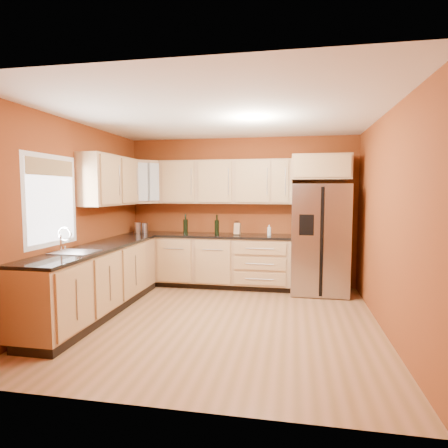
{
  "coord_description": "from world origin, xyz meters",
  "views": [
    {
      "loc": [
        0.91,
        -4.6,
        1.66
      ],
      "look_at": [
        -0.1,
        0.9,
        1.17
      ],
      "focal_mm": 30.0,
      "sensor_mm": 36.0,
      "label": 1
    }
  ],
  "objects_px": {
    "knife_block": "(237,229)",
    "soap_dispenser": "(269,230)",
    "canister_left": "(145,228)",
    "wine_bottle_a": "(186,224)",
    "refrigerator": "(319,239)"
  },
  "relations": [
    {
      "from": "knife_block",
      "to": "soap_dispenser",
      "type": "xyz_separation_m",
      "value": [
        0.55,
        -0.04,
        -0.01
      ]
    },
    {
      "from": "canister_left",
      "to": "knife_block",
      "type": "xyz_separation_m",
      "value": [
        1.68,
        -0.0,
        0.01
      ]
    },
    {
      "from": "canister_left",
      "to": "knife_block",
      "type": "relative_size",
      "value": 0.87
    },
    {
      "from": "canister_left",
      "to": "wine_bottle_a",
      "type": "xyz_separation_m",
      "value": [
        0.79,
        -0.11,
        0.09
      ]
    },
    {
      "from": "wine_bottle_a",
      "to": "knife_block",
      "type": "distance_m",
      "value": 0.9
    },
    {
      "from": "refrigerator",
      "to": "canister_left",
      "type": "xyz_separation_m",
      "value": [
        -3.05,
        0.1,
        0.12
      ]
    },
    {
      "from": "refrigerator",
      "to": "canister_left",
      "type": "bearing_deg",
      "value": 178.21
    },
    {
      "from": "canister_left",
      "to": "wine_bottle_a",
      "type": "relative_size",
      "value": 0.49
    },
    {
      "from": "knife_block",
      "to": "wine_bottle_a",
      "type": "bearing_deg",
      "value": -166.87
    },
    {
      "from": "canister_left",
      "to": "wine_bottle_a",
      "type": "distance_m",
      "value": 0.8
    },
    {
      "from": "soap_dispenser",
      "to": "refrigerator",
      "type": "bearing_deg",
      "value": -4.0
    },
    {
      "from": "knife_block",
      "to": "refrigerator",
      "type": "bearing_deg",
      "value": 2.42
    },
    {
      "from": "refrigerator",
      "to": "soap_dispenser",
      "type": "height_order",
      "value": "refrigerator"
    },
    {
      "from": "refrigerator",
      "to": "soap_dispenser",
      "type": "distance_m",
      "value": 0.83
    },
    {
      "from": "knife_block",
      "to": "soap_dispenser",
      "type": "relative_size",
      "value": 1.09
    }
  ]
}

